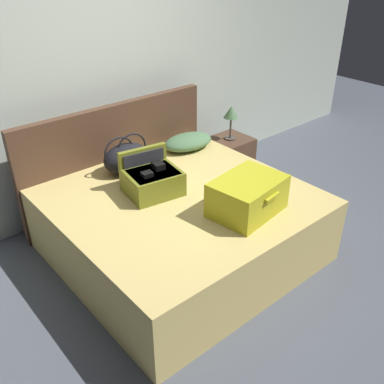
# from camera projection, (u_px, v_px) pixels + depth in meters

# --- Properties ---
(ground_plane) EXTENTS (12.00, 12.00, 0.00)m
(ground_plane) POSITION_uv_depth(u_px,v_px,m) (213.00, 275.00, 3.57)
(ground_plane) COLOR #4C515B
(back_wall) EXTENTS (8.00, 0.10, 2.60)m
(back_wall) POSITION_uv_depth(u_px,v_px,m) (94.00, 75.00, 4.01)
(back_wall) COLOR #B7C1B2
(back_wall) RESTS_ON ground
(bed) EXTENTS (1.93, 1.87, 0.57)m
(bed) POSITION_uv_depth(u_px,v_px,m) (181.00, 225.00, 3.69)
(bed) COLOR tan
(bed) RESTS_ON ground
(headboard) EXTENTS (1.97, 0.08, 1.08)m
(headboard) POSITION_uv_depth(u_px,v_px,m) (117.00, 159.00, 4.21)
(headboard) COLOR #4C3323
(headboard) RESTS_ON ground
(hard_case_large) EXTENTS (0.60, 0.47, 0.28)m
(hard_case_large) POSITION_uv_depth(u_px,v_px,m) (247.00, 196.00, 3.28)
(hard_case_large) COLOR gold
(hard_case_large) RESTS_ON bed
(hard_case_medium) EXTENTS (0.48, 0.44, 0.34)m
(hard_case_medium) POSITION_uv_depth(u_px,v_px,m) (152.00, 179.00, 3.55)
(hard_case_medium) COLOR olive
(hard_case_medium) RESTS_ON bed
(duffel_bag) EXTENTS (0.44, 0.31, 0.35)m
(duffel_bag) POSITION_uv_depth(u_px,v_px,m) (126.00, 158.00, 3.86)
(duffel_bag) COLOR black
(duffel_bag) RESTS_ON bed
(pillow_near_headboard) EXTENTS (0.55, 0.38, 0.15)m
(pillow_near_headboard) POSITION_uv_depth(u_px,v_px,m) (188.00, 142.00, 4.32)
(pillow_near_headboard) COLOR #4C724C
(pillow_near_headboard) RESTS_ON bed
(nightstand) EXTENTS (0.44, 0.40, 0.50)m
(nightstand) POSITION_uv_depth(u_px,v_px,m) (229.00, 160.00, 4.86)
(nightstand) COLOR #4C3323
(nightstand) RESTS_ON ground
(table_lamp) EXTENTS (0.16, 0.16, 0.37)m
(table_lamp) POSITION_uv_depth(u_px,v_px,m) (231.00, 114.00, 4.59)
(table_lamp) COLOR #3F3833
(table_lamp) RESTS_ON nightstand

